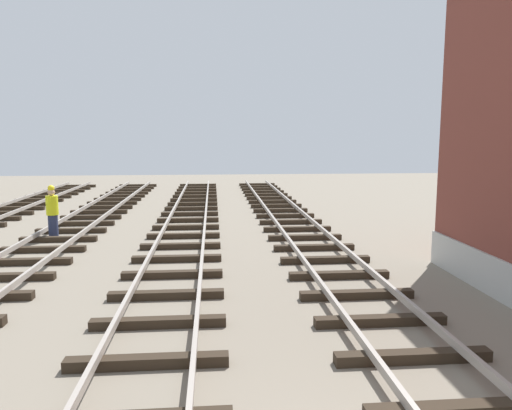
# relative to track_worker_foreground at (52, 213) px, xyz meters

# --- Properties ---
(track_worker_foreground) EXTENTS (0.40, 0.40, 1.87)m
(track_worker_foreground) POSITION_rel_track_worker_foreground_xyz_m (0.00, 0.00, 0.00)
(track_worker_foreground) COLOR #262D4C
(track_worker_foreground) RESTS_ON ground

